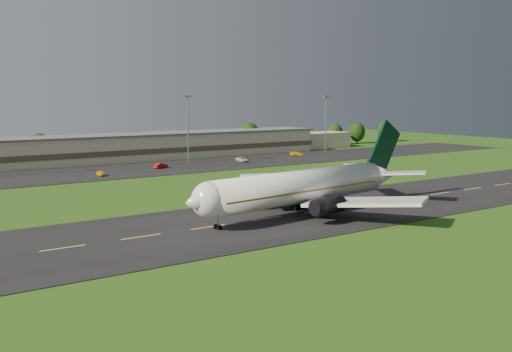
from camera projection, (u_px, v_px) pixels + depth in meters
ground at (363, 205)px, 105.85m from camera, size 360.00×360.00×0.00m
taxiway at (363, 205)px, 105.85m from camera, size 220.00×30.00×0.10m
apron at (186, 166)px, 164.93m from camera, size 260.00×30.00×0.10m
airliner at (303, 187)px, 97.37m from camera, size 51.19×41.87×15.57m
terminal at (169, 146)px, 187.79m from camera, size 145.00×16.00×8.40m
light_mast_centre at (188, 121)px, 172.52m from camera, size 2.40×1.20×20.35m
light_mast_east at (326, 117)px, 203.03m from camera, size 2.40×1.20×20.35m
tree_line at (226, 138)px, 210.46m from camera, size 199.71×9.35×10.32m
service_vehicle_a at (101, 173)px, 144.29m from camera, size 1.71×3.85×1.29m
service_vehicle_b at (161, 166)px, 159.83m from camera, size 4.70×3.08×1.46m
service_vehicle_c at (242, 159)px, 175.72m from camera, size 3.14×5.47×1.44m
service_vehicle_d at (297, 154)px, 192.97m from camera, size 5.20×4.01×1.40m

